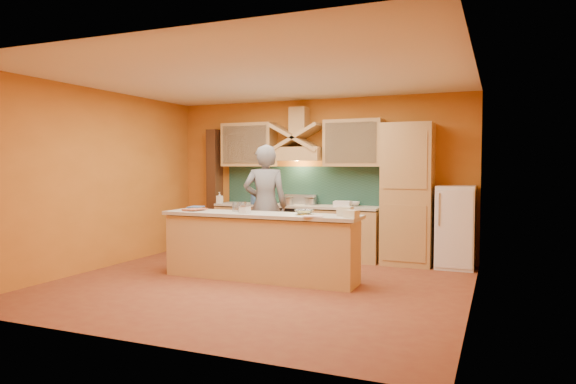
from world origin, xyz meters
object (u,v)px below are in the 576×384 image
at_px(fridge, 456,227).
at_px(person, 265,205).
at_px(kitchen_scale, 245,210).
at_px(stove, 296,231).
at_px(mixing_bowl, 304,212).

bearing_deg(fridge, person, -161.68).
bearing_deg(kitchen_scale, stove, 100.48).
bearing_deg(person, stove, -119.47).
bearing_deg(mixing_bowl, person, 138.12).
relative_size(kitchen_scale, mixing_bowl, 0.45).
bearing_deg(kitchen_scale, fridge, 46.97).
relative_size(person, mixing_bowl, 7.31).
bearing_deg(mixing_bowl, stove, 114.56).
xyz_separation_m(kitchen_scale, mixing_bowl, (0.81, 0.19, -0.02)).
bearing_deg(mixing_bowl, fridge, 45.00).
distance_m(fridge, person, 3.03).
height_order(stove, mixing_bowl, mixing_bowl).
bearing_deg(kitchen_scale, person, 109.69).
bearing_deg(fridge, stove, 180.00).
bearing_deg(mixing_bowl, kitchen_scale, -167.04).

